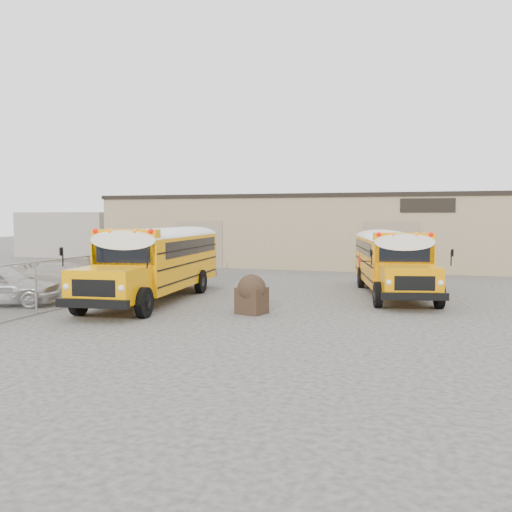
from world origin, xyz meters
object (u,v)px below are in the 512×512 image
(car_white, at_px, (67,277))
(car_dark, at_px, (128,261))
(school_bus_left, at_px, (202,249))
(school_bus_right, at_px, (375,249))
(tarp_bundle, at_px, (252,294))

(car_white, distance_m, car_dark, 8.54)
(school_bus_left, height_order, car_white, school_bus_left)
(school_bus_right, bearing_deg, car_white, -144.32)
(school_bus_right, distance_m, car_dark, 14.35)
(car_white, bearing_deg, car_dark, 7.90)
(school_bus_left, xyz_separation_m, tarp_bundle, (5.28, -8.00, -0.98))
(school_bus_left, relative_size, school_bus_right, 1.05)
(school_bus_right, height_order, tarp_bundle, school_bus_right)
(school_bus_right, distance_m, car_white, 15.32)
(tarp_bundle, xyz_separation_m, car_white, (-9.65, 3.12, -0.06))
(school_bus_left, bearing_deg, car_white, -131.90)
(tarp_bundle, relative_size, car_dark, 0.33)
(school_bus_right, distance_m, tarp_bundle, 12.38)
(school_bus_left, distance_m, school_bus_right, 9.00)
(tarp_bundle, bearing_deg, school_bus_right, 77.06)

